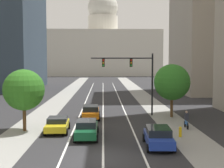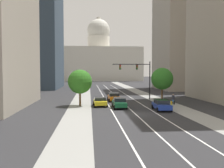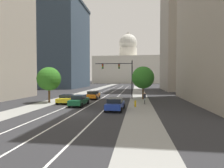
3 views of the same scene
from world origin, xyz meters
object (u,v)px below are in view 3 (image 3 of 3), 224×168
object	(u,v)px
cyclist	(145,98)
capitol_building	(128,67)
traffic_signal_mast	(121,72)
street_tree_mid_left	(49,79)
street_tree_mid_right	(143,78)
car_blue	(115,104)
car_orange	(93,95)
fire_hydrant	(135,104)
car_green	(79,100)
car_yellow	(66,99)

from	to	relation	value
cyclist	capitol_building	bearing A→B (deg)	5.70
traffic_signal_mast	street_tree_mid_left	distance (m)	13.66
street_tree_mid_left	street_tree_mid_right	size ratio (longest dim) A/B	0.94
car_blue	cyclist	bearing A→B (deg)	-29.28
capitol_building	car_orange	xyz separation A→B (m)	(-1.39, -108.65, -11.33)
capitol_building	car_blue	bearing A→B (deg)	-88.00
car_orange	fire_hydrant	xyz separation A→B (m)	(8.02, -8.59, -0.34)
car_green	fire_hydrant	xyz separation A→B (m)	(8.02, 0.01, -0.32)
capitol_building	cyclist	bearing A→B (deg)	-85.97
car_orange	cyclist	bearing A→B (deg)	-120.78
car_green	capitol_building	bearing A→B (deg)	-0.56
fire_hydrant	cyclist	world-z (taller)	cyclist
fire_hydrant	street_tree_mid_left	bearing A→B (deg)	168.87
capitol_building	car_green	bearing A→B (deg)	-90.68
street_tree_mid_right	traffic_signal_mast	bearing A→B (deg)	163.93
car_blue	fire_hydrant	bearing A→B (deg)	-36.85
fire_hydrant	cyclist	distance (m)	3.58
capitol_building	traffic_signal_mast	size ratio (longest dim) A/B	6.80
capitol_building	street_tree_mid_right	xyz separation A→B (m)	(7.97, -107.78, -8.07)
capitol_building	car_green	distance (m)	117.81
car_blue	car_orange	size ratio (longest dim) A/B	0.99
car_blue	car_yellow	world-z (taller)	car_blue
car_orange	street_tree_mid_left	distance (m)	8.87
fire_hydrant	car_green	bearing A→B (deg)	-179.91
street_tree_mid_left	fire_hydrant	bearing A→B (deg)	-11.13
car_blue	cyclist	world-z (taller)	cyclist
capitol_building	street_tree_mid_left	world-z (taller)	capitol_building
capitol_building	car_yellow	size ratio (longest dim) A/B	12.30
traffic_signal_mast	fire_hydrant	distance (m)	12.08
traffic_signal_mast	street_tree_mid_right	distance (m)	4.61
car_blue	cyclist	size ratio (longest dim) A/B	2.62
fire_hydrant	street_tree_mid_left	size ratio (longest dim) A/B	0.16
car_blue	cyclist	distance (m)	7.35
car_yellow	street_tree_mid_left	distance (m)	4.46
car_yellow	street_tree_mid_left	size ratio (longest dim) A/B	0.71
capitol_building	car_yellow	distance (m)	115.71
car_blue	street_tree_mid_left	size ratio (longest dim) A/B	0.78
car_green	car_orange	world-z (taller)	car_orange
car_yellow	cyclist	size ratio (longest dim) A/B	2.38
capitol_building	street_tree_mid_right	bearing A→B (deg)	-85.77
car_blue	street_tree_mid_right	bearing A→B (deg)	-14.64
car_orange	capitol_building	bearing A→B (deg)	-2.06
street_tree_mid_left	traffic_signal_mast	bearing A→B (deg)	35.79
capitol_building	traffic_signal_mast	xyz separation A→B (m)	(3.69, -106.54, -6.88)
car_yellow	cyclist	world-z (taller)	cyclist
capitol_building	street_tree_mid_right	size ratio (longest dim) A/B	8.17
car_blue	car_orange	bearing A→B (deg)	27.97
cyclist	car_green	bearing A→B (deg)	110.85
fire_hydrant	car_blue	bearing A→B (deg)	-129.10
capitol_building	car_green	size ratio (longest dim) A/B	10.63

